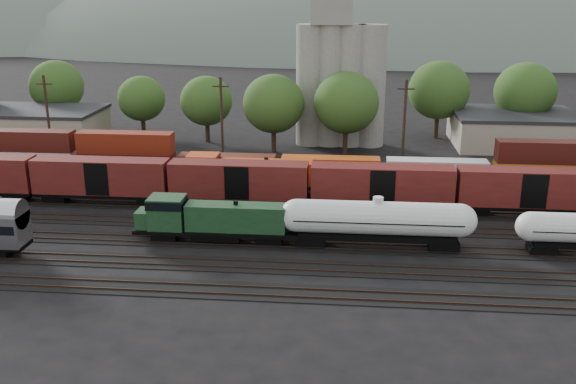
# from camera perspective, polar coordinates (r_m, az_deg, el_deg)

# --- Properties ---
(ground) EXTENTS (600.00, 600.00, 0.00)m
(ground) POSITION_cam_1_polar(r_m,az_deg,el_deg) (65.25, 0.97, -3.08)
(ground) COLOR black
(tracks) EXTENTS (180.00, 33.20, 0.20)m
(tracks) POSITION_cam_1_polar(r_m,az_deg,el_deg) (65.23, 0.97, -3.04)
(tracks) COLOR black
(tracks) RESTS_ON ground
(green_locomotive) EXTENTS (15.66, 2.76, 4.15)m
(green_locomotive) POSITION_cam_1_polar(r_m,az_deg,el_deg) (60.93, -7.17, -2.37)
(green_locomotive) COLOR black
(green_locomotive) RESTS_ON ground
(tank_car_a) EXTENTS (17.99, 3.22, 4.71)m
(tank_car_a) POSITION_cam_1_polar(r_m,az_deg,el_deg) (59.51, 7.94, -2.49)
(tank_car_a) COLOR silver
(tank_car_a) RESTS_ON ground
(orange_locomotive) EXTENTS (17.65, 2.94, 4.41)m
(orange_locomotive) POSITION_cam_1_polar(r_m,az_deg,el_deg) (74.75, -4.22, 1.65)
(orange_locomotive) COLOR black
(orange_locomotive) RESTS_ON ground
(boxcar_string) EXTENTS (169.00, 2.90, 4.20)m
(boxcar_string) POSITION_cam_1_polar(r_m,az_deg,el_deg) (68.92, 8.34, 0.63)
(boxcar_string) COLOR black
(boxcar_string) RESTS_ON ground
(container_wall) EXTENTS (165.60, 2.60, 5.80)m
(container_wall) POSITION_cam_1_polar(r_m,az_deg,el_deg) (78.70, 2.18, 2.47)
(container_wall) COLOR black
(container_wall) RESTS_ON ground
(grain_silo) EXTENTS (13.40, 5.00, 29.00)m
(grain_silo) POSITION_cam_1_polar(r_m,az_deg,el_deg) (97.54, 4.60, 10.69)
(grain_silo) COLOR gray
(grain_silo) RESTS_ON ground
(industrial_sheds) EXTENTS (119.38, 17.26, 5.10)m
(industrial_sheds) POSITION_cam_1_polar(r_m,az_deg,el_deg) (98.27, 6.43, 5.54)
(industrial_sheds) COLOR #9E937F
(industrial_sheds) RESTS_ON ground
(tree_band) EXTENTS (165.02, 22.03, 13.53)m
(tree_band) POSITION_cam_1_polar(r_m,az_deg,el_deg) (98.89, 0.68, 8.54)
(tree_band) COLOR black
(tree_band) RESTS_ON ground
(utility_poles) EXTENTS (122.20, 0.36, 12.00)m
(utility_poles) POSITION_cam_1_polar(r_m,az_deg,el_deg) (84.65, 2.13, 6.18)
(utility_poles) COLOR black
(utility_poles) RESTS_ON ground
(distant_hills) EXTENTS (860.00, 286.00, 130.00)m
(distant_hills) POSITION_cam_1_polar(r_m,az_deg,el_deg) (324.35, 8.80, 9.85)
(distant_hills) COLOR #59665B
(distant_hills) RESTS_ON ground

